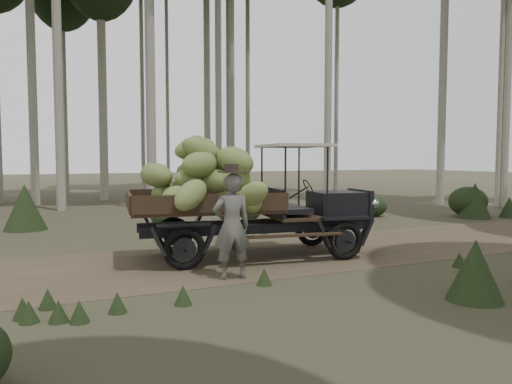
% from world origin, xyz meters
% --- Properties ---
extents(ground, '(120.00, 120.00, 0.00)m').
position_xyz_m(ground, '(0.00, 0.00, 0.00)').
color(ground, '#473D2B').
rests_on(ground, ground).
extents(dirt_track, '(70.00, 4.00, 0.01)m').
position_xyz_m(dirt_track, '(0.00, 0.00, 0.00)').
color(dirt_track, brown).
rests_on(dirt_track, ground).
extents(banana_truck, '(5.59, 2.89, 2.72)m').
position_xyz_m(banana_truck, '(0.21, 0.08, 1.55)').
color(banana_truck, black).
rests_on(banana_truck, ground).
extents(farmer, '(0.74, 0.56, 2.06)m').
position_xyz_m(farmer, '(-0.40, -1.58, 0.98)').
color(farmer, '#56544E').
rests_on(farmer, ground).
extents(undergrowth, '(22.20, 22.02, 1.38)m').
position_xyz_m(undergrowth, '(2.72, 1.47, 0.49)').
color(undergrowth, '#233319').
rests_on(undergrowth, ground).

